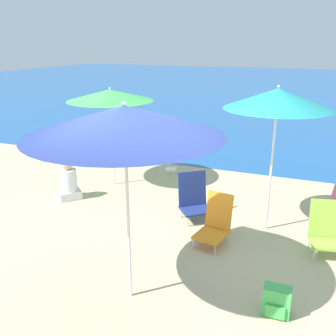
{
  "coord_description": "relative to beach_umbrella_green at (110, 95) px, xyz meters",
  "views": [
    {
      "loc": [
        1.61,
        -3.65,
        2.86
      ],
      "look_at": [
        -0.44,
        1.51,
        1.0
      ],
      "focal_mm": 40.0,
      "sensor_mm": 36.0,
      "label": 1
    }
  ],
  "objects": [
    {
      "name": "seagull",
      "position": [
        0.93,
        0.97,
        -1.74
      ],
      "size": [
        0.27,
        0.11,
        0.23
      ],
      "color": "gold",
      "rests_on": "ground"
    },
    {
      "name": "backpack_green",
      "position": [
        3.67,
        -2.89,
        -1.71
      ],
      "size": [
        0.3,
        0.21,
        0.34
      ],
      "color": "#47B756",
      "rests_on": "ground"
    },
    {
      "name": "beach_chair_lime",
      "position": [
        4.14,
        -1.29,
        -1.52
      ],
      "size": [
        0.51,
        0.55,
        0.76
      ],
      "rotation": [
        0.0,
        0.0,
        0.22
      ],
      "color": "silver",
      "rests_on": "ground"
    },
    {
      "name": "ground_plane",
      "position": [
        2.22,
        -2.87,
        -1.88
      ],
      "size": [
        60.0,
        60.0,
        0.0
      ],
      "primitive_type": "plane",
      "color": "#C6B284"
    },
    {
      "name": "beach_umbrella_teal",
      "position": [
        3.29,
        -0.87,
        0.22
      ],
      "size": [
        1.57,
        1.57,
        2.29
      ],
      "color": "white",
      "rests_on": "ground"
    },
    {
      "name": "beach_chair_orange",
      "position": [
        2.62,
        -1.58,
        -1.56
      ],
      "size": [
        0.51,
        0.62,
        0.74
      ],
      "rotation": [
        0.0,
        0.0,
        -0.2
      ],
      "color": "silver",
      "rests_on": "ground"
    },
    {
      "name": "sea_water",
      "position": [
        2.22,
        21.75,
        -1.87
      ],
      "size": [
        60.0,
        40.0,
        0.01
      ],
      "color": "#1E5699",
      "rests_on": "ground"
    },
    {
      "name": "person_seated_near",
      "position": [
        -0.42,
        -0.99,
        -1.56
      ],
      "size": [
        0.53,
        0.53,
        0.79
      ],
      "rotation": [
        0.0,
        0.0,
        -0.73
      ],
      "color": "silver",
      "rests_on": "ground"
    },
    {
      "name": "beach_chair_navy",
      "position": [
        2.07,
        -0.91,
        -1.51
      ],
      "size": [
        0.68,
        0.68,
        0.8
      ],
      "rotation": [
        0.0,
        0.0,
        0.67
      ],
      "color": "silver",
      "rests_on": "ground"
    },
    {
      "name": "beach_umbrella_green",
      "position": [
        0.0,
        0.0,
        0.0
      ],
      "size": [
        1.73,
        1.73,
        2.03
      ],
      "color": "white",
      "rests_on": "ground"
    },
    {
      "name": "beach_umbrella_navy",
      "position": [
        2.03,
        -3.2,
        0.23
      ],
      "size": [
        2.09,
        2.09,
        2.31
      ],
      "color": "white",
      "rests_on": "ground"
    }
  ]
}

